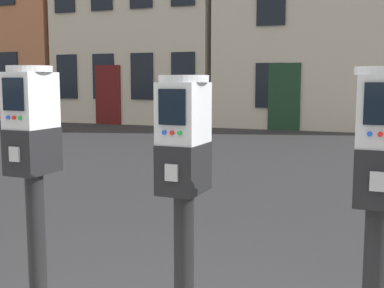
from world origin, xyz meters
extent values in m
cylinder|color=black|center=(-0.55, -0.13, 0.62)|extent=(0.09, 0.09, 0.95)
cube|color=black|center=(-0.55, -0.13, 1.20)|extent=(0.18, 0.25, 0.22)
cube|color=#A5A8AD|center=(-0.55, -0.26, 1.20)|extent=(0.06, 0.01, 0.07)
cube|color=#B7BABF|center=(-0.55, -0.13, 1.45)|extent=(0.18, 0.23, 0.27)
cube|color=black|center=(-0.55, -0.25, 1.48)|extent=(0.12, 0.01, 0.15)
cylinder|color=blue|center=(-0.59, -0.25, 1.37)|extent=(0.02, 0.01, 0.02)
cylinder|color=red|center=(-0.55, -0.25, 1.37)|extent=(0.02, 0.01, 0.02)
cylinder|color=green|center=(-0.52, -0.25, 1.37)|extent=(0.02, 0.01, 0.02)
cylinder|color=#B7BABF|center=(-0.55, -0.13, 1.60)|extent=(0.22, 0.22, 0.03)
cube|color=black|center=(0.25, -0.13, 1.17)|extent=(0.18, 0.25, 0.21)
cube|color=#A5A8AD|center=(0.24, -0.26, 1.17)|extent=(0.06, 0.01, 0.07)
cube|color=#B7BABF|center=(0.25, -0.13, 1.41)|extent=(0.18, 0.23, 0.26)
cube|color=black|center=(0.24, -0.25, 1.44)|extent=(0.12, 0.01, 0.15)
cylinder|color=blue|center=(0.21, -0.25, 1.33)|extent=(0.02, 0.01, 0.02)
cylinder|color=red|center=(0.24, -0.25, 1.33)|extent=(0.02, 0.01, 0.02)
cylinder|color=green|center=(0.28, -0.25, 1.33)|extent=(0.02, 0.01, 0.02)
cylinder|color=#B7BABF|center=(0.25, -0.13, 1.55)|extent=(0.22, 0.22, 0.03)
cube|color=black|center=(1.04, -0.13, 1.19)|extent=(0.18, 0.25, 0.22)
cube|color=#A5A8AD|center=(1.04, -0.26, 1.19)|extent=(0.06, 0.01, 0.07)
cube|color=#B7BABF|center=(1.04, -0.13, 1.43)|extent=(0.18, 0.23, 0.27)
cube|color=black|center=(1.04, -0.25, 1.46)|extent=(0.12, 0.01, 0.15)
cylinder|color=blue|center=(1.00, -0.25, 1.36)|extent=(0.02, 0.01, 0.02)
cylinder|color=red|center=(1.04, -0.25, 1.36)|extent=(0.02, 0.01, 0.02)
cube|color=#B7704C|center=(-14.19, 16.18, 5.03)|extent=(6.74, 5.22, 10.06)
cube|color=black|center=(-12.50, 13.54, 1.85)|extent=(0.90, 0.06, 1.60)
cube|color=beige|center=(-7.54, 16.76, 4.64)|extent=(6.13, 6.38, 9.28)
cube|color=black|center=(-9.84, 13.54, 1.70)|extent=(0.84, 0.06, 1.60)
cube|color=black|center=(-8.30, 13.54, 1.70)|extent=(0.84, 0.06, 1.60)
cube|color=black|center=(-6.77, 13.54, 1.70)|extent=(0.84, 0.06, 1.60)
cube|color=black|center=(-5.24, 13.54, 1.70)|extent=(0.84, 0.06, 1.60)
cube|color=#591414|center=(-8.13, 13.54, 1.05)|extent=(1.00, 0.07, 2.10)
cube|color=black|center=(-2.30, 13.54, 1.40)|extent=(0.90, 0.06, 1.40)
cube|color=black|center=(-2.30, 13.54, 3.96)|extent=(0.90, 0.06, 1.40)
cube|color=#193823|center=(-1.84, 13.54, 1.05)|extent=(1.00, 0.07, 2.10)
camera|label=1|loc=(1.04, -2.11, 1.54)|focal=46.74mm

